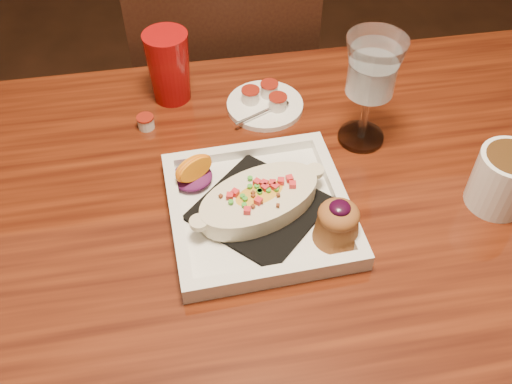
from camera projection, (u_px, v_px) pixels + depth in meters
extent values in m
cube|color=maroon|center=(271.00, 235.00, 0.88)|extent=(1.50, 0.90, 0.04)
cylinder|color=black|center=(495.00, 179.00, 1.48)|extent=(0.07, 0.07, 0.71)
cube|color=black|center=(221.00, 100.00, 1.55)|extent=(0.42, 0.42, 0.04)
cylinder|color=black|center=(269.00, 117.00, 1.85)|extent=(0.04, 0.04, 0.45)
cylinder|color=black|center=(164.00, 129.00, 1.81)|extent=(0.04, 0.04, 0.45)
cylinder|color=black|center=(291.00, 193.00, 1.62)|extent=(0.04, 0.04, 0.45)
cylinder|color=black|center=(172.00, 208.00, 1.58)|extent=(0.04, 0.04, 0.45)
cube|color=black|center=(227.00, 62.00, 1.24)|extent=(0.40, 0.03, 0.46)
cube|color=white|center=(259.00, 212.00, 0.87)|extent=(0.28, 0.28, 0.01)
cube|color=black|center=(259.00, 209.00, 0.87)|extent=(0.24, 0.24, 0.01)
ellipsoid|color=gold|center=(259.00, 200.00, 0.85)|extent=(0.19, 0.14, 0.03)
ellipsoid|color=#59144E|center=(192.00, 177.00, 0.90)|extent=(0.07, 0.07, 0.02)
cone|color=brown|center=(337.00, 226.00, 0.82)|extent=(0.07, 0.07, 0.05)
ellipsoid|color=brown|center=(339.00, 215.00, 0.80)|extent=(0.06, 0.06, 0.03)
ellipsoid|color=black|center=(340.00, 208.00, 0.79)|extent=(0.03, 0.03, 0.01)
cylinder|color=white|center=(503.00, 180.00, 0.86)|extent=(0.09, 0.09, 0.10)
cylinder|color=#3D2510|center=(512.00, 161.00, 0.83)|extent=(0.08, 0.08, 0.02)
cylinder|color=silver|center=(361.00, 137.00, 0.99)|extent=(0.08, 0.08, 0.01)
cylinder|color=silver|center=(364.00, 116.00, 0.96)|extent=(0.01, 0.01, 0.09)
cone|color=silver|center=(373.00, 68.00, 0.89)|extent=(0.10, 0.10, 0.10)
cylinder|color=white|center=(265.00, 105.00, 1.05)|extent=(0.14, 0.14, 0.01)
cylinder|color=silver|center=(251.00, 96.00, 1.04)|extent=(0.03, 0.03, 0.02)
cylinder|color=maroon|center=(251.00, 90.00, 1.03)|extent=(0.03, 0.03, 0.00)
cylinder|color=silver|center=(269.00, 90.00, 1.05)|extent=(0.03, 0.03, 0.02)
cylinder|color=maroon|center=(269.00, 84.00, 1.04)|extent=(0.03, 0.03, 0.00)
cylinder|color=silver|center=(278.00, 103.00, 1.03)|extent=(0.03, 0.03, 0.02)
cylinder|color=maroon|center=(278.00, 97.00, 1.02)|extent=(0.03, 0.03, 0.00)
cylinder|color=silver|center=(146.00, 123.00, 1.01)|extent=(0.03, 0.03, 0.02)
cylinder|color=maroon|center=(145.00, 118.00, 1.00)|extent=(0.03, 0.03, 0.00)
cone|color=#9D0B0B|center=(169.00, 67.00, 1.03)|extent=(0.08, 0.08, 0.13)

